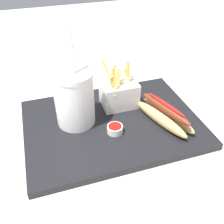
% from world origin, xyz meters
% --- Properties ---
extents(ground_plane, '(2.40, 2.40, 0.02)m').
position_xyz_m(ground_plane, '(0.00, 0.00, -0.01)').
color(ground_plane, silver).
extents(food_tray, '(0.46, 0.33, 0.02)m').
position_xyz_m(food_tray, '(0.00, 0.00, 0.01)').
color(food_tray, black).
rests_on(food_tray, ground_plane).
extents(soda_cup, '(0.10, 0.10, 0.25)m').
position_xyz_m(soda_cup, '(-0.09, 0.03, 0.09)').
color(soda_cup, white).
rests_on(soda_cup, food_tray).
extents(fries_basket, '(0.10, 0.08, 0.14)m').
position_xyz_m(fries_basket, '(0.04, 0.07, 0.06)').
color(fries_basket, white).
rests_on(fries_basket, food_tray).
extents(hot_dog_1, '(0.11, 0.19, 0.06)m').
position_xyz_m(hot_dog_1, '(0.13, -0.04, 0.04)').
color(hot_dog_1, tan).
rests_on(hot_dog_1, food_tray).
extents(ketchup_cup_1, '(0.04, 0.04, 0.02)m').
position_xyz_m(ketchup_cup_1, '(-0.01, -0.04, 0.03)').
color(ketchup_cup_1, white).
rests_on(ketchup_cup_1, food_tray).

